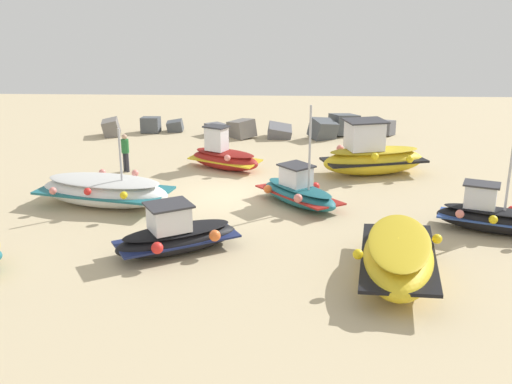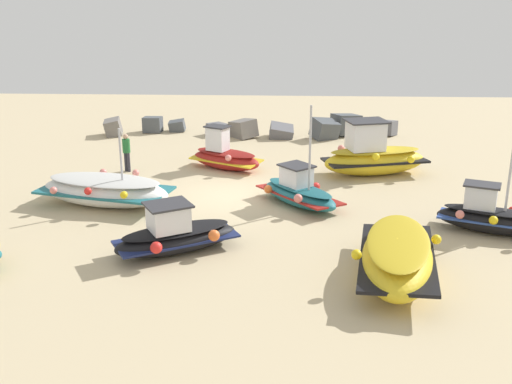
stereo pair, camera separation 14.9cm
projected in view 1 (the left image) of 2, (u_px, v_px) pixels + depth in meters
The scene contains 10 objects.
ground_plane at pixel (232, 196), 23.01m from camera, with size 46.18×46.18×0.00m, color #C6B289.
fishing_boat_0 at pixel (224, 156), 26.35m from camera, with size 3.43×2.59×1.88m.
fishing_boat_1 at pixel (398, 256), 16.29m from camera, with size 2.62×4.88×1.23m.
fishing_boat_2 at pixel (104, 190), 21.89m from camera, with size 5.17×3.12×2.85m.
fishing_boat_3 at pixel (372, 156), 25.50m from camera, with size 4.66×2.79×2.35m.
fishing_boat_4 at pixel (492, 216), 19.46m from camera, with size 3.73×2.41×3.15m.
fishing_boat_6 at pixel (299, 192), 21.93m from camera, with size 3.32×3.55×3.73m.
fishing_boat_7 at pixel (176, 235), 17.94m from camera, with size 3.86×2.95×1.54m.
person_walking at pixel (125, 150), 25.82m from camera, with size 0.32×0.32×1.62m.
breakwater_rocks at pixel (270, 128), 32.44m from camera, with size 15.69×2.69×1.35m.
Camera 1 is at (1.74, -21.76, 7.35)m, focal length 43.06 mm.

